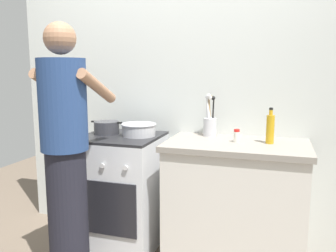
{
  "coord_description": "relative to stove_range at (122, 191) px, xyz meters",
  "views": [
    {
      "loc": [
        0.82,
        -2.3,
        1.41
      ],
      "look_at": [
        0.05,
        0.12,
        1.0
      ],
      "focal_mm": 37.38,
      "sensor_mm": 36.0,
      "label": 1
    }
  ],
  "objects": [
    {
      "name": "person",
      "position": [
        -0.13,
        -0.55,
        0.41
      ],
      "size": [
        0.41,
        0.5,
        1.7
      ],
      "color": "black",
      "rests_on": "ground"
    },
    {
      "name": "oil_bottle",
      "position": [
        1.12,
        0.05,
        0.56
      ],
      "size": [
        0.06,
        0.06,
        0.25
      ],
      "color": "gold",
      "rests_on": "countertop"
    },
    {
      "name": "spice_bottle",
      "position": [
        0.9,
        0.02,
        0.5
      ],
      "size": [
        0.04,
        0.04,
        0.09
      ],
      "color": "silver",
      "rests_on": "countertop"
    },
    {
      "name": "stove_range",
      "position": [
        0.0,
        0.0,
        0.0
      ],
      "size": [
        0.6,
        0.62,
        0.9
      ],
      "color": "silver",
      "rests_on": "ground"
    },
    {
      "name": "pot",
      "position": [
        -0.14,
        0.04,
        0.5
      ],
      "size": [
        0.27,
        0.2,
        0.1
      ],
      "color": "#38383D",
      "rests_on": "stove_range"
    },
    {
      "name": "back_wall",
      "position": [
        0.55,
        0.35,
        0.8
      ],
      "size": [
        3.2,
        0.1,
        2.5
      ],
      "color": "silver",
      "rests_on": "ground"
    },
    {
      "name": "utensil_crock",
      "position": [
        0.67,
        0.2,
        0.55
      ],
      "size": [
        0.1,
        0.1,
        0.33
      ],
      "color": "silver",
      "rests_on": "countertop"
    },
    {
      "name": "mixing_bowl",
      "position": [
        0.14,
        0.04,
        0.5
      ],
      "size": [
        0.27,
        0.27,
        0.1
      ],
      "color": "#B7B7BC",
      "rests_on": "stove_range"
    },
    {
      "name": "countertop",
      "position": [
        0.9,
        0.0,
        0.0
      ],
      "size": [
        1.0,
        0.6,
        0.9
      ],
      "color": "silver",
      "rests_on": "ground"
    }
  ]
}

